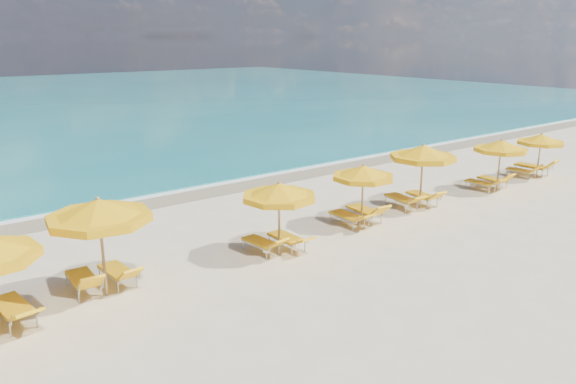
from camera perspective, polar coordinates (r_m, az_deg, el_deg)
ground_plane at (r=18.57m, az=2.86°, el=-4.55°), size 120.00×120.00×0.00m
wet_sand_band at (r=24.39m, az=-8.56°, el=0.20°), size 120.00×2.60×0.01m
foam_line at (r=25.06m, az=-9.46°, el=0.58°), size 120.00×1.20×0.03m
whitecap_near at (r=31.31m, az=-27.12°, el=2.06°), size 14.00×0.36×0.05m
whitecap_far at (r=42.43m, az=-10.29°, el=6.63°), size 18.00×0.30×0.05m
umbrella_2 at (r=14.46m, az=-18.66°, el=-1.90°), size 3.11×3.11×2.62m
umbrella_3 at (r=16.52m, az=-0.93°, el=-0.02°), size 2.74×2.74×2.28m
umbrella_4 at (r=19.34m, az=7.65°, el=1.92°), size 2.86×2.86×2.19m
umbrella_5 at (r=21.67m, az=13.56°, el=3.86°), size 3.04×3.04×2.52m
umbrella_6 at (r=25.27m, az=20.83°, el=4.35°), size 2.33×2.33×2.24m
umbrella_7 at (r=28.27m, az=24.31°, el=4.87°), size 2.19×2.19×2.13m
lounger_1_right at (r=14.57m, az=-26.06°, el=-11.05°), size 0.84×2.04×0.76m
lounger_2_left at (r=15.49m, az=-20.03°, el=-8.83°), size 0.72×1.83×0.84m
lounger_2_right at (r=15.73m, az=-16.84°, el=-8.20°), size 0.67×1.77×0.77m
lounger_3_left at (r=17.14m, az=-2.68°, el=-5.57°), size 0.69×1.70×0.72m
lounger_3_right at (r=17.46m, az=-0.04°, el=-5.13°), size 0.61×1.78×0.67m
lounger_4_left at (r=19.62m, az=6.12°, el=-2.85°), size 0.64×1.83×0.71m
lounger_4_right at (r=20.24m, az=7.80°, el=-2.28°), size 0.81×1.90×0.85m
lounger_5_left at (r=21.98m, az=11.49°, el=-1.04°), size 0.92×1.94×0.76m
lounger_5_right at (r=22.63m, az=13.52°, el=-0.70°), size 0.82×1.81×0.77m
lounger_6_left at (r=25.42m, az=19.03°, el=0.61°), size 0.65×1.69×0.69m
lounger_6_right at (r=26.13m, az=20.10°, el=0.91°), size 0.69×1.65×0.79m
lounger_7_left at (r=28.46m, az=22.58°, el=1.79°), size 0.62×1.59×0.76m
lounger_7_right at (r=29.23m, az=23.59°, el=2.11°), size 0.76×1.98×0.91m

